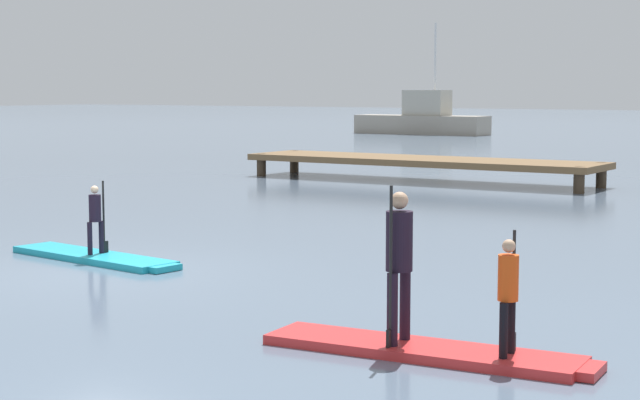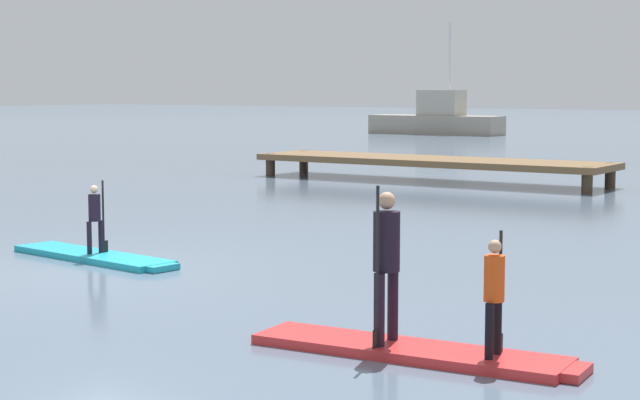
{
  "view_description": "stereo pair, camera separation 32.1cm",
  "coord_description": "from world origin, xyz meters",
  "px_view_note": "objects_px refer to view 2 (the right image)",
  "views": [
    {
      "loc": [
        10.86,
        -11.01,
        2.64
      ],
      "look_at": [
        1.54,
        3.55,
        0.82
      ],
      "focal_mm": 59.37,
      "sensor_mm": 36.0,
      "label": 1
    },
    {
      "loc": [
        11.13,
        -10.83,
        2.64
      ],
      "look_at": [
        1.54,
        3.55,
        0.82
      ],
      "focal_mm": 59.37,
      "sensor_mm": 36.0,
      "label": 2
    }
  ],
  "objects_px": {
    "paddler_child_solo": "(95,215)",
    "paddleboard_far": "(415,351)",
    "paddleboard_near": "(95,256)",
    "paddler_adult": "(386,257)",
    "motor_boat_small_navy": "(437,119)",
    "paddler_child_front": "(494,291)"
  },
  "relations": [
    {
      "from": "paddleboard_near",
      "to": "paddler_child_front",
      "type": "distance_m",
      "value": 8.19
    },
    {
      "from": "paddler_child_solo",
      "to": "motor_boat_small_navy",
      "type": "xyz_separation_m",
      "value": [
        -16.63,
        43.49,
        0.18
      ]
    },
    {
      "from": "paddler_child_solo",
      "to": "paddleboard_far",
      "type": "bearing_deg",
      "value": -19.78
    },
    {
      "from": "paddleboard_near",
      "to": "paddleboard_far",
      "type": "xyz_separation_m",
      "value": [
        6.98,
        -2.5,
        0.0
      ]
    },
    {
      "from": "paddleboard_far",
      "to": "motor_boat_small_navy",
      "type": "distance_m",
      "value": 51.71
    },
    {
      "from": "paddleboard_near",
      "to": "paddler_child_front",
      "type": "relative_size",
      "value": 2.86
    },
    {
      "from": "paddleboard_near",
      "to": "paddler_adult",
      "type": "height_order",
      "value": "paddler_adult"
    },
    {
      "from": "paddler_child_front",
      "to": "motor_boat_small_navy",
      "type": "height_order",
      "value": "motor_boat_small_navy"
    },
    {
      "from": "paddleboard_far",
      "to": "paddleboard_near",
      "type": "bearing_deg",
      "value": 160.33
    },
    {
      "from": "paddleboard_far",
      "to": "paddler_child_front",
      "type": "bearing_deg",
      "value": 5.52
    },
    {
      "from": "paddler_child_solo",
      "to": "paddler_adult",
      "type": "relative_size",
      "value": 0.7
    },
    {
      "from": "paddler_child_front",
      "to": "motor_boat_small_navy",
      "type": "bearing_deg",
      "value": 118.0
    },
    {
      "from": "paddler_adult",
      "to": "motor_boat_small_navy",
      "type": "relative_size",
      "value": 0.2
    },
    {
      "from": "paddler_child_solo",
      "to": "paddler_adult",
      "type": "height_order",
      "value": "paddler_adult"
    },
    {
      "from": "paddler_child_solo",
      "to": "paddler_child_front",
      "type": "bearing_deg",
      "value": -17.34
    },
    {
      "from": "paddleboard_near",
      "to": "paddler_adult",
      "type": "relative_size",
      "value": 2.13
    },
    {
      "from": "paddleboard_near",
      "to": "paddleboard_far",
      "type": "relative_size",
      "value": 0.99
    },
    {
      "from": "paddler_child_solo",
      "to": "paddler_child_front",
      "type": "xyz_separation_m",
      "value": [
        7.79,
        -2.43,
        0.04
      ]
    },
    {
      "from": "paddleboard_far",
      "to": "paddler_adult",
      "type": "bearing_deg",
      "value": -174.03
    },
    {
      "from": "paddleboard_near",
      "to": "paddler_adult",
      "type": "bearing_deg",
      "value": -20.77
    },
    {
      "from": "paddleboard_near",
      "to": "paddler_adult",
      "type": "xyz_separation_m",
      "value": [
        6.67,
        -2.53,
        0.92
      ]
    },
    {
      "from": "paddler_adult",
      "to": "motor_boat_small_navy",
      "type": "bearing_deg",
      "value": 116.84
    }
  ]
}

